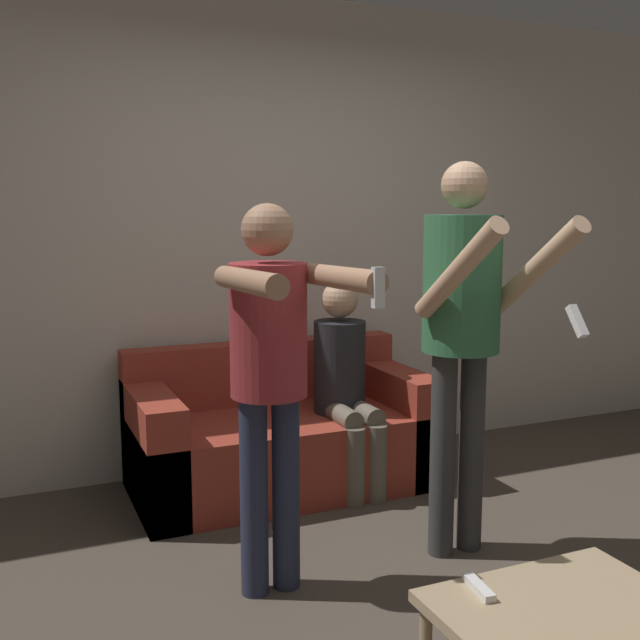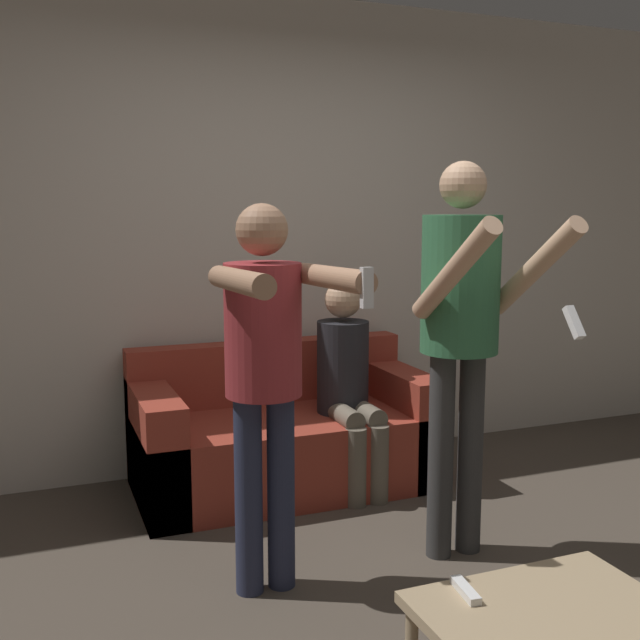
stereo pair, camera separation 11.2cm
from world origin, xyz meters
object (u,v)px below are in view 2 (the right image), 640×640
couch (284,437)px  person_seated (348,379)px  coffee_table (548,623)px  person_standing_right (462,314)px  remote_on_table (465,590)px  person_standing_left (266,357)px

couch → person_seated: (0.31, -0.16, 0.34)m
couch → coffee_table: size_ratio=2.18×
person_standing_right → remote_on_table: (-0.52, -0.88, -0.69)m
couch → person_standing_left: (-0.43, -1.08, 0.68)m
person_standing_right → person_seated: (-0.12, 0.91, -0.46)m
couch → person_standing_right: 1.41m
person_standing_right → person_seated: bearing=97.7°
couch → remote_on_table: 1.96m
couch → person_seated: bearing=-27.5°
person_standing_left → couch: bearing=68.2°
coffee_table → remote_on_table: 0.25m
person_standing_left → person_standing_right: 0.88m
person_standing_left → remote_on_table: bearing=-68.3°
person_standing_right → remote_on_table: person_standing_right is taller
couch → coffee_table: couch is taller
person_seated → person_standing_right: bearing=-82.3°
person_standing_left → coffee_table: bearing=-63.2°
remote_on_table → person_seated: bearing=77.6°
person_standing_right → person_seated: 1.03m
coffee_table → couch: bearing=92.5°
couch → person_standing_right: (0.43, -1.07, 0.80)m
coffee_table → remote_on_table: size_ratio=4.78×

